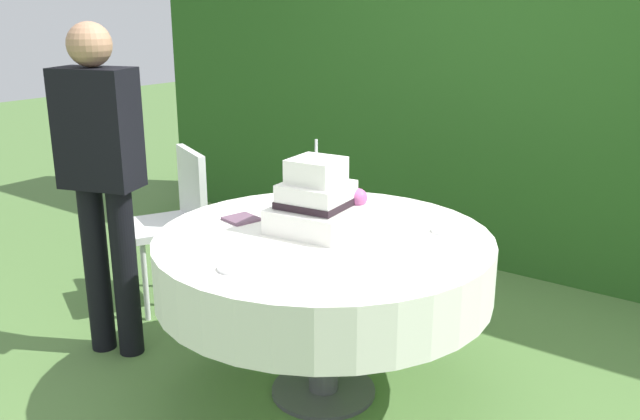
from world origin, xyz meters
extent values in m
plane|color=#547A3D|center=(0.00, 0.00, 0.00)|extent=(20.00, 20.00, 0.00)
cube|color=#28561E|center=(0.00, 2.15, 1.14)|extent=(5.90, 0.59, 2.28)
cylinder|color=#4C4C51|center=(0.00, 0.00, 0.01)|extent=(0.46, 0.46, 0.02)
cylinder|color=#4C4C51|center=(0.00, 0.00, 0.36)|extent=(0.13, 0.13, 0.72)
cylinder|color=brown|center=(0.00, 0.00, 0.73)|extent=(1.39, 1.39, 0.03)
cylinder|color=white|center=(0.00, 0.00, 0.62)|extent=(1.42, 1.42, 0.25)
cube|color=white|center=(-0.07, 0.04, 0.80)|extent=(0.37, 0.37, 0.10)
cube|color=white|center=(-0.07, 0.04, 0.90)|extent=(0.29, 0.29, 0.10)
cube|color=black|center=(-0.07, 0.04, 0.87)|extent=(0.30, 0.30, 0.03)
cube|color=white|center=(-0.07, 0.04, 1.01)|extent=(0.22, 0.22, 0.10)
sphere|color=#C6599E|center=(0.05, 0.18, 0.88)|extent=(0.08, 0.08, 0.08)
cylinder|color=silver|center=(-0.07, 0.04, 1.10)|extent=(0.01, 0.01, 0.08)
cylinder|color=white|center=(-0.03, -0.50, 0.75)|extent=(0.14, 0.14, 0.01)
cylinder|color=white|center=(0.03, 0.37, 0.75)|extent=(0.13, 0.13, 0.01)
cylinder|color=white|center=(0.39, 0.34, 0.75)|extent=(0.12, 0.12, 0.01)
cube|color=#6B4C60|center=(-0.42, -0.05, 0.75)|extent=(0.16, 0.16, 0.01)
cylinder|color=white|center=(-1.50, 0.15, 0.23)|extent=(0.03, 0.03, 0.45)
cylinder|color=white|center=(-1.21, 0.01, 0.23)|extent=(0.03, 0.03, 0.45)
cylinder|color=white|center=(-1.36, 0.44, 0.23)|extent=(0.03, 0.03, 0.45)
cylinder|color=white|center=(-1.07, 0.30, 0.23)|extent=(0.03, 0.03, 0.45)
cube|color=white|center=(-1.29, 0.23, 0.47)|extent=(0.53, 0.53, 0.04)
cube|color=white|center=(-1.21, 0.39, 0.69)|extent=(0.38, 0.21, 0.40)
cylinder|color=black|center=(-1.14, -0.33, 0.42)|extent=(0.12, 0.12, 0.85)
cylinder|color=black|center=(-0.99, -0.27, 0.42)|extent=(0.12, 0.12, 0.85)
cube|color=black|center=(-1.06, -0.30, 1.12)|extent=(0.41, 0.31, 0.55)
sphere|color=#A87A5B|center=(-1.06, -0.30, 1.50)|extent=(0.20, 0.20, 0.20)
camera|label=1|loc=(1.60, -2.18, 1.68)|focal=38.44mm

